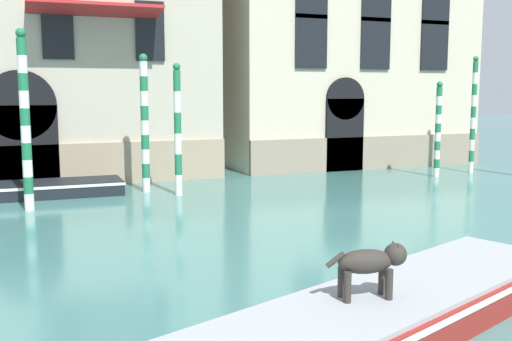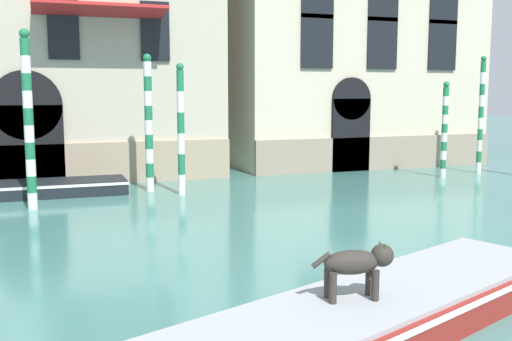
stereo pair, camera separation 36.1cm
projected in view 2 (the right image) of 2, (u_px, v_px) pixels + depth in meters
The scene contains 9 objects.
palazzo_right at pixel (345, 13), 25.61m from camera, with size 10.42×6.13×12.80m.
boat_foreground at pixel (361, 317), 7.55m from camera, with size 8.05×4.50×0.52m.
dog_on_deck at pixel (358, 263), 7.45m from camera, with size 1.06×0.43×0.71m.
boat_moored_near_palazzo at pixel (42, 188), 17.80m from camera, with size 4.91×1.69×0.42m.
mooring_pole_0 at pixel (444, 129), 21.31m from camera, with size 0.22×0.22×3.42m.
mooring_pole_2 at pixel (481, 115), 22.32m from camera, with size 0.20×0.20×4.37m.
mooring_pole_3 at pixel (29, 120), 15.45m from camera, with size 0.26×0.26×4.67m.
mooring_pole_4 at pixel (181, 129), 17.69m from camera, with size 0.22×0.22×3.90m.
mooring_pole_5 at pixel (149, 123), 18.28m from camera, with size 0.25×0.25×4.20m.
Camera 2 is at (-3.16, 0.77, 3.11)m, focal length 42.00 mm.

